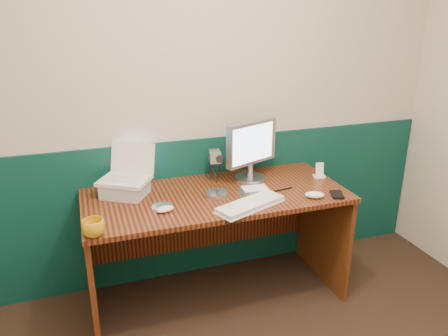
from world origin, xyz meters
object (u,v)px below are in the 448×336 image
object	(u,v)px
monitor	(251,151)
keyboard	(250,205)
desk	(217,247)
laptop	(123,164)
camcorder	(215,166)
mug	(93,228)

from	to	relation	value
monitor	keyboard	xyz separation A→B (m)	(-0.16, -0.40, -0.18)
desk	laptop	distance (m)	0.80
keyboard	camcorder	xyz separation A→B (m)	(-0.07, 0.46, 0.09)
mug	monitor	bearing A→B (deg)	24.45
desk	camcorder	xyz separation A→B (m)	(0.06, 0.22, 0.48)
laptop	camcorder	distance (m)	0.60
monitor	keyboard	distance (m)	0.47
monitor	laptop	bearing A→B (deg)	158.14
laptop	mug	size ratio (longest dim) A/B	2.50
camcorder	keyboard	bearing A→B (deg)	-72.07
desk	mug	size ratio (longest dim) A/B	14.03
keyboard	camcorder	size ratio (longest dim) A/B	2.10
laptop	keyboard	distance (m)	0.79
monitor	mug	distance (m)	1.14
desk	mug	distance (m)	0.91
mug	keyboard	bearing A→B (deg)	4.43
laptop	monitor	world-z (taller)	monitor
camcorder	desk	bearing A→B (deg)	-95.89
monitor	camcorder	distance (m)	0.25
laptop	monitor	size ratio (longest dim) A/B	0.73
monitor	camcorder	bearing A→B (deg)	143.14
laptop	keyboard	xyz separation A→B (m)	(0.66, -0.40, -0.19)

